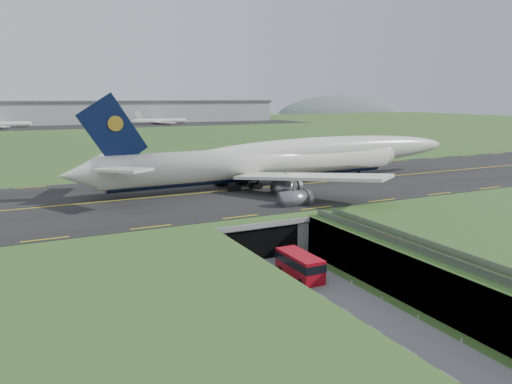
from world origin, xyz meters
TOP-DOWN VIEW (x-y plane):
  - ground at (0.00, 0.00)m, footprint 900.00×900.00m
  - airfield_deck at (0.00, 0.00)m, footprint 800.00×800.00m
  - trench_road at (0.00, -7.50)m, footprint 12.00×75.00m
  - taxiway at (0.00, 33.00)m, footprint 800.00×44.00m
  - tunnel_portal at (0.00, 16.71)m, footprint 17.00×22.30m
  - guideway at (11.00, -19.11)m, footprint 3.00×53.00m
  - jumbo_jet at (19.58, 35.58)m, footprint 92.18×59.72m
  - shuttle_tram at (0.98, -0.94)m, footprint 3.25×8.31m
  - cargo_terminal at (-0.27, 299.41)m, footprint 320.00×67.00m
  - distant_hills at (64.38, 430.00)m, footprint 700.00×91.00m

SIDE VIEW (x-z plane):
  - distant_hills at x=64.38m, z-range -34.00..26.00m
  - ground at x=0.00m, z-range 0.00..0.00m
  - trench_road at x=0.00m, z-range 0.00..0.20m
  - shuttle_tram at x=0.98m, z-range 0.16..3.53m
  - airfield_deck at x=0.00m, z-range 0.00..6.00m
  - tunnel_portal at x=0.00m, z-range 0.33..6.33m
  - guideway at x=11.00m, z-range 1.80..8.85m
  - taxiway at x=0.00m, z-range 6.00..6.18m
  - jumbo_jet at x=19.58m, z-range 1.43..21.19m
  - cargo_terminal at x=-0.27m, z-range 6.16..21.76m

